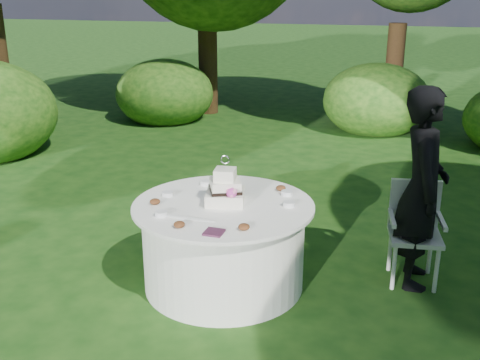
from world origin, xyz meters
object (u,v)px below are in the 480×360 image
napkins (214,232)px  chair (415,224)px  guest (422,188)px  table (224,244)px  cake (225,190)px

napkins → chair: bearing=40.9°
guest → table: (-1.61, -0.58, -0.50)m
napkins → table: bearing=102.7°
table → cake: bearing=74.2°
napkins → chair: size_ratio=0.16×
guest → cake: bearing=104.4°
napkins → cake: size_ratio=0.33×
cake → chair: (1.57, 0.61, -0.36)m
cake → chair: cake is taller
napkins → guest: guest is taller
napkins → guest: (1.47, 1.18, 0.11)m
guest → chair: size_ratio=1.97×
guest → cake: guest is taller
guest → cake: size_ratio=4.14×
guest → table: bearing=105.3°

